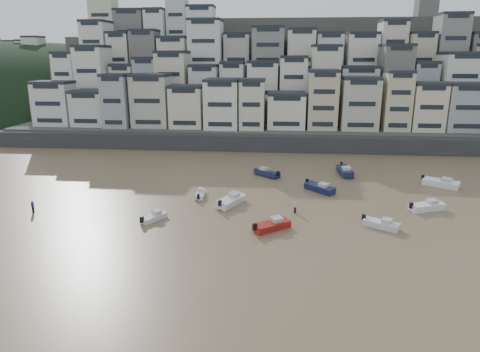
# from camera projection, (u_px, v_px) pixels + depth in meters

# --- Properties ---
(ground) EXTENTS (400.00, 400.00, 0.00)m
(ground) POSITION_uv_depth(u_px,v_px,m) (150.00, 324.00, 34.42)
(ground) COLOR brown
(ground) RESTS_ON ground
(sea_strip) EXTENTS (340.00, 340.00, 0.00)m
(sea_strip) POSITION_uv_depth(u_px,v_px,m) (0.00, 105.00, 183.20)
(sea_strip) COLOR #4B576B
(sea_strip) RESTS_ON ground
(harbor_wall) EXTENTS (140.00, 3.00, 3.50)m
(harbor_wall) POSITION_uv_depth(u_px,v_px,m) (279.00, 144.00, 95.28)
(harbor_wall) COLOR #38383A
(harbor_wall) RESTS_ON ground
(hillside) EXTENTS (141.04, 66.00, 50.00)m
(hillside) POSITION_uv_depth(u_px,v_px,m) (297.00, 81.00, 129.93)
(hillside) COLOR #4C4C47
(hillside) RESTS_ON ground
(headland) EXTENTS (216.00, 135.00, 53.33)m
(headland) POSITION_uv_depth(u_px,v_px,m) (19.00, 108.00, 172.26)
(headland) COLOR black
(headland) RESTS_ON ground
(boat_a) EXTENTS (5.33, 4.76, 1.47)m
(boat_a) POSITION_uv_depth(u_px,v_px,m) (272.00, 224.00, 52.72)
(boat_a) COLOR maroon
(boat_a) RESTS_ON ground
(boat_b) EXTENTS (4.94, 3.85, 1.32)m
(boat_b) POSITION_uv_depth(u_px,v_px,m) (381.00, 223.00, 53.29)
(boat_b) COLOR silver
(boat_b) RESTS_ON ground
(boat_c) EXTENTS (4.42, 6.25, 1.64)m
(boat_c) POSITION_uv_depth(u_px,v_px,m) (231.00, 200.00, 61.36)
(boat_c) COLOR silver
(boat_c) RESTS_ON ground
(boat_d) EXTENTS (5.84, 3.78, 1.52)m
(boat_d) POSITION_uv_depth(u_px,v_px,m) (427.00, 205.00, 59.29)
(boat_d) COLOR white
(boat_d) RESTS_ON ground
(boat_e) EXTENTS (5.35, 5.49, 1.58)m
(boat_e) POSITION_uv_depth(u_px,v_px,m) (320.00, 187.00, 67.47)
(boat_e) COLOR #161B45
(boat_e) RESTS_ON ground
(boat_f) EXTENTS (1.53, 4.21, 1.13)m
(boat_f) POSITION_uv_depth(u_px,v_px,m) (200.00, 193.00, 64.89)
(boat_f) COLOR silver
(boat_f) RESTS_ON ground
(boat_g) EXTENTS (6.18, 4.97, 1.66)m
(boat_g) POSITION_uv_depth(u_px,v_px,m) (441.00, 182.00, 69.85)
(boat_g) COLOR white
(boat_g) RESTS_ON ground
(boat_h) EXTENTS (5.38, 4.95, 1.51)m
(boat_h) POSITION_uv_depth(u_px,v_px,m) (267.00, 172.00, 76.10)
(boat_h) COLOR #141B40
(boat_h) RESTS_ON ground
(boat_i) EXTENTS (2.69, 6.82, 1.82)m
(boat_i) POSITION_uv_depth(u_px,v_px,m) (345.00, 170.00, 76.92)
(boat_i) COLOR #141B41
(boat_i) RESTS_ON ground
(boat_j) EXTENTS (3.34, 4.29, 1.14)m
(boat_j) POSITION_uv_depth(u_px,v_px,m) (154.00, 216.00, 55.71)
(boat_j) COLOR silver
(boat_j) RESTS_ON ground
(person_blue) EXTENTS (0.44, 0.44, 1.74)m
(person_blue) POSITION_uv_depth(u_px,v_px,m) (33.00, 207.00, 58.39)
(person_blue) COLOR #1E19BE
(person_blue) RESTS_ON ground
(person_pink) EXTENTS (0.44, 0.44, 1.74)m
(person_pink) POSITION_uv_depth(u_px,v_px,m) (295.00, 207.00, 58.37)
(person_pink) COLOR #E3A0A4
(person_pink) RESTS_ON ground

